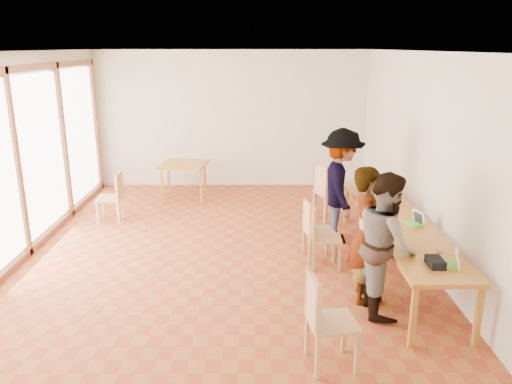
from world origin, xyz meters
TOP-DOWN VIEW (x-y plane):
  - ground at (0.00, 0.00)m, footprint 8.00×8.00m
  - wall_back at (0.00, 4.00)m, footprint 6.00×0.10m
  - wall_front at (0.00, -4.00)m, footprint 6.00×0.10m
  - wall_right at (3.00, 0.00)m, footprint 0.10×8.00m
  - window_wall at (-2.96, 0.00)m, footprint 0.10×8.00m
  - ceiling at (0.00, 0.00)m, footprint 6.00×8.00m
  - communal_table at (2.50, -0.50)m, footprint 0.80×4.00m
  - side_table at (-0.95, 2.96)m, footprint 0.90×0.90m
  - chair_near at (1.16, -2.75)m, footprint 0.52×0.52m
  - chair_mid at (1.43, -0.41)m, footprint 0.45×0.45m
  - chair_far at (1.37, -0.16)m, footprint 0.48×0.48m
  - chair_empty at (1.80, 1.64)m, footprint 0.62×0.62m
  - chair_spare at (-2.02, 1.56)m, footprint 0.43×0.43m
  - person_near at (1.87, -1.38)m, footprint 0.48×0.67m
  - person_mid at (2.04, -1.65)m, footprint 0.66×0.84m
  - person_far at (1.89, 0.59)m, footprint 0.75×1.23m
  - laptop_near at (2.67, -2.06)m, footprint 0.27×0.28m
  - laptop_mid at (2.68, -0.73)m, footprint 0.27×0.28m
  - laptop_far at (2.49, 0.03)m, footprint 0.29×0.30m
  - yellow_mug at (2.24, -0.28)m, footprint 0.15×0.15m
  - green_bottle at (2.45, 0.44)m, footprint 0.07×0.07m
  - clear_glass at (2.37, 1.30)m, footprint 0.07×0.07m
  - condiment_cup at (2.29, -1.03)m, footprint 0.08×0.08m
  - pink_phone at (2.68, -1.63)m, footprint 0.05×0.10m
  - black_pouch at (2.48, -2.05)m, footprint 0.16×0.26m

SIDE VIEW (x-z plane):
  - ground at x=0.00m, z-range 0.00..0.00m
  - chair_mid at x=1.43m, z-range 0.31..0.79m
  - chair_far at x=1.37m, z-range 0.31..0.80m
  - chair_spare at x=-2.02m, z-range 0.31..0.80m
  - chair_near at x=1.16m, z-range 0.34..0.86m
  - chair_empty at x=1.80m, z-range 0.36..0.91m
  - side_table at x=-0.95m, z-range 0.29..1.04m
  - communal_table at x=2.50m, z-range 0.33..1.08m
  - pink_phone at x=2.68m, z-range 0.75..0.76m
  - condiment_cup at x=2.29m, z-range 0.75..0.81m
  - clear_glass at x=2.37m, z-range 0.75..0.84m
  - black_pouch at x=2.48m, z-range 0.75..0.84m
  - yellow_mug at x=2.24m, z-range 0.75..0.85m
  - laptop_mid at x=2.68m, z-range 0.71..0.90m
  - laptop_near at x=2.67m, z-range 0.71..0.90m
  - laptop_far at x=2.49m, z-range 0.70..0.92m
  - person_mid at x=2.04m, z-range 0.00..1.71m
  - person_near at x=1.87m, z-range 0.00..1.71m
  - green_bottle at x=2.45m, z-range 0.75..1.03m
  - person_far at x=1.89m, z-range 0.00..1.84m
  - wall_back at x=0.00m, z-range 0.00..3.00m
  - wall_front at x=0.00m, z-range 0.00..3.00m
  - wall_right at x=3.00m, z-range 0.00..3.00m
  - window_wall at x=-2.96m, z-range 0.00..3.00m
  - ceiling at x=0.00m, z-range 3.00..3.04m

